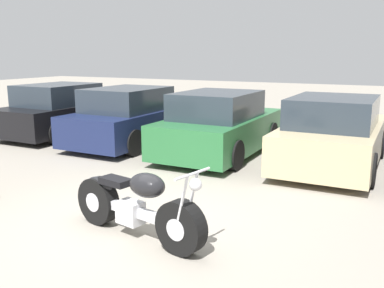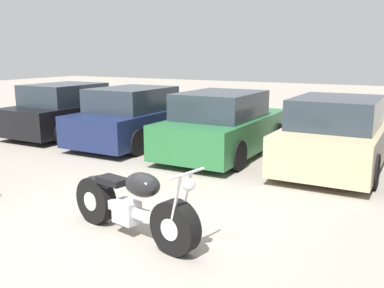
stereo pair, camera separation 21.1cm
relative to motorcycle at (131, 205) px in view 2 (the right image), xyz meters
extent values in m
plane|color=gray|center=(-0.29, 0.38, -0.43)|extent=(60.00, 60.00, 0.00)
cylinder|color=black|center=(0.76, -0.16, -0.10)|extent=(0.70, 0.33, 0.67)
cylinder|color=silver|center=(0.76, -0.16, -0.10)|extent=(0.31, 0.27, 0.27)
cylinder|color=black|center=(-0.73, 0.15, -0.10)|extent=(0.70, 0.33, 0.67)
cylinder|color=silver|center=(-0.73, 0.15, -0.10)|extent=(0.31, 0.27, 0.27)
cube|color=silver|center=(0.01, -0.01, -0.08)|extent=(1.16, 0.34, 0.12)
cube|color=silver|center=(-0.09, 0.02, -0.11)|extent=(0.38, 0.30, 0.30)
ellipsoid|color=black|center=(0.22, -0.05, 0.32)|extent=(0.58, 0.46, 0.31)
cube|color=black|center=(-0.36, 0.07, 0.26)|extent=(0.48, 0.32, 0.09)
ellipsoid|color=black|center=(-0.68, 0.14, 0.15)|extent=(0.51, 0.29, 0.20)
cylinder|color=silver|center=(0.83, -0.26, 0.25)|extent=(0.22, 0.08, 0.71)
cylinder|color=silver|center=(0.86, -0.09, 0.25)|extent=(0.22, 0.08, 0.71)
cylinder|color=silver|center=(0.93, -0.19, 0.60)|extent=(0.16, 0.61, 0.03)
sphere|color=silver|center=(0.97, -0.20, 0.48)|extent=(0.15, 0.15, 0.15)
cylinder|color=silver|center=(-0.27, 0.20, -0.21)|extent=(1.16, 0.31, 0.08)
cube|color=black|center=(-6.06, 5.16, 0.10)|extent=(1.83, 4.06, 0.76)
cube|color=#28333D|center=(-6.06, 4.91, 0.77)|extent=(1.61, 2.11, 0.59)
cylinder|color=black|center=(-6.91, 6.41, -0.11)|extent=(0.20, 0.64, 0.64)
cylinder|color=black|center=(-5.20, 6.41, -0.11)|extent=(0.20, 0.64, 0.64)
cylinder|color=black|center=(-6.91, 3.90, -0.11)|extent=(0.20, 0.64, 0.64)
cylinder|color=black|center=(-5.20, 3.90, -0.11)|extent=(0.20, 0.64, 0.64)
cube|color=#19234C|center=(-3.48, 4.98, 0.10)|extent=(1.83, 4.06, 0.76)
cube|color=#28333D|center=(-3.48, 4.74, 0.77)|extent=(1.61, 2.11, 0.59)
cylinder|color=black|center=(-4.34, 6.24, -0.11)|extent=(0.20, 0.64, 0.64)
cylinder|color=black|center=(-2.62, 6.24, -0.11)|extent=(0.20, 0.64, 0.64)
cylinder|color=black|center=(-4.34, 3.72, -0.11)|extent=(0.20, 0.64, 0.64)
cylinder|color=black|center=(-2.62, 3.72, -0.11)|extent=(0.20, 0.64, 0.64)
cube|color=#286B38|center=(-0.90, 4.91, 0.10)|extent=(1.83, 4.06, 0.76)
cube|color=#28333D|center=(-0.90, 4.66, 0.77)|extent=(1.61, 2.11, 0.59)
cylinder|color=black|center=(-1.76, 6.16, -0.11)|extent=(0.20, 0.64, 0.64)
cylinder|color=black|center=(-0.05, 6.16, -0.11)|extent=(0.20, 0.64, 0.64)
cylinder|color=black|center=(-1.76, 3.65, -0.11)|extent=(0.20, 0.64, 0.64)
cylinder|color=black|center=(-0.05, 3.65, -0.11)|extent=(0.20, 0.64, 0.64)
cube|color=#C6B284|center=(1.67, 4.95, 0.10)|extent=(1.83, 4.06, 0.76)
cube|color=#28333D|center=(1.67, 4.70, 0.77)|extent=(1.61, 2.11, 0.59)
cylinder|color=black|center=(0.82, 6.20, -0.11)|extent=(0.20, 0.64, 0.64)
cylinder|color=black|center=(0.82, 3.69, -0.11)|extent=(0.20, 0.64, 0.64)
cylinder|color=black|center=(2.53, 3.69, -0.11)|extent=(0.20, 0.64, 0.64)
camera|label=1|loc=(3.05, -4.35, 1.94)|focal=40.00mm
camera|label=2|loc=(3.23, -4.25, 1.94)|focal=40.00mm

